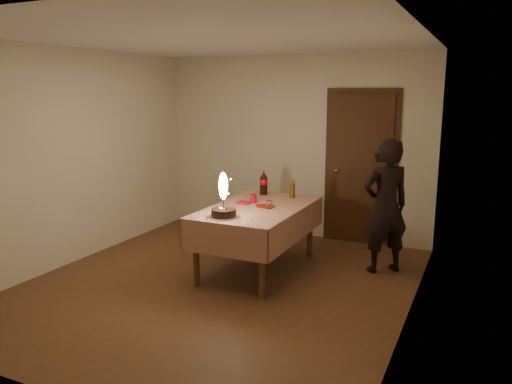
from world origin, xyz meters
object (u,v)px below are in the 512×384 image
red_plate (265,206)px  amber_bottle_right (292,189)px  birthday_cake (224,206)px  red_cup (253,199)px  dining_table (258,215)px  photographer (385,206)px  cola_bottle (264,183)px  clear_cup (269,205)px

red_plate → amber_bottle_right: size_ratio=0.86×
birthday_cake → red_plate: bearing=73.1°
red_cup → amber_bottle_right: 0.56m
dining_table → photographer: size_ratio=1.10×
red_cup → amber_bottle_right: size_ratio=0.39×
dining_table → birthday_cake: (-0.12, -0.60, 0.23)m
dining_table → birthday_cake: bearing=-101.4°
red_plate → photographer: size_ratio=0.14×
red_cup → amber_bottle_right: (0.32, 0.45, 0.07)m
red_plate → red_cup: red_cup is taller
cola_bottle → photographer: bearing=-2.3°
clear_cup → amber_bottle_right: amber_bottle_right is taller
dining_table → clear_cup: (0.16, -0.04, 0.15)m
cola_bottle → clear_cup: bearing=-61.3°
birthday_cake → photographer: photographer is taller
amber_bottle_right → dining_table: bearing=-107.1°
birthday_cake → clear_cup: birthday_cake is taller
red_cup → photographer: bearing=15.8°
red_cup → red_plate: bearing=-30.1°
cola_bottle → photographer: size_ratio=0.20×
clear_cup → photographer: 1.35m
cola_bottle → amber_bottle_right: size_ratio=1.25×
photographer → dining_table: bearing=-156.7°
red_cup → amber_bottle_right: bearing=54.3°
birthday_cake → photographer: bearing=38.8°
red_plate → cola_bottle: size_ratio=0.69×
red_cup → cola_bottle: bearing=99.7°
birthday_cake → amber_bottle_right: bearing=75.7°
red_cup → cola_bottle: (-0.08, 0.48, 0.10)m
clear_cup → photographer: photographer is taller
red_plate → amber_bottle_right: amber_bottle_right is taller
dining_table → red_cup: 0.26m
red_plate → photographer: 1.39m
red_plate → cola_bottle: cola_bottle is taller
birthday_cake → amber_bottle_right: (0.31, 1.22, -0.00)m
dining_table → red_cup: bearing=129.7°
birthday_cake → clear_cup: bearing=63.7°
birthday_cake → cola_bottle: 1.25m
dining_table → birthday_cake: 0.65m
red_cup → dining_table: bearing=-50.3°
red_cup → clear_cup: 0.36m
dining_table → cola_bottle: cola_bottle is taller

